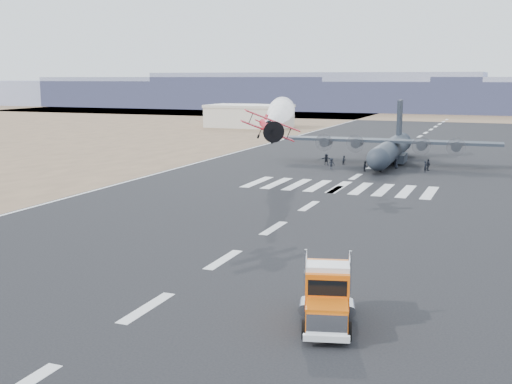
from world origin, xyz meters
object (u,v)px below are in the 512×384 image
Objects in this scene: crew_a at (395,162)px; crew_c at (331,164)px; transport_aircraft at (391,148)px; crew_b at (344,160)px; hangar_left at (249,116)px; aerobatic_biplane at (268,127)px; crew_f at (326,159)px; semi_truck at (327,294)px; crew_h at (365,166)px; crew_d at (428,165)px; crew_g at (425,167)px; crew_e at (396,163)px.

crew_a is 11.51m from crew_c.
transport_aircraft is at bearing 37.91° from crew_c.
transport_aircraft is 8.65m from crew_b.
hangar_left is at bearing 104.26° from crew_c.
transport_aircraft is (4.85, 47.88, -6.88)m from aerobatic_biplane.
crew_f is at bearing -152.84° from transport_aircraft.
semi_truck reaches higher than crew_h.
aerobatic_biplane is 43.53m from crew_f.
crew_h is at bearing 80.42° from crew_d.
crew_b is 0.85× the size of crew_f.
crew_a reaches higher than crew_h.
hangar_left is at bearing 60.70° from crew_g.
semi_truck reaches higher than crew_b.
transport_aircraft reaches higher than crew_b.
hangar_left is 13.10× the size of crew_d.
aerobatic_biplane reaches higher than semi_truck.
crew_f is at bearing -58.93° from hangar_left.
transport_aircraft reaches higher than crew_e.
transport_aircraft is 22.77× the size of crew_h.
semi_truck is at bearing -173.77° from crew_h.
crew_f is (-19.36, 69.88, -0.90)m from semi_truck.
crew_f reaches higher than crew_h.
crew_c is 5.60m from crew_h.
crew_b is at bearing 87.98° from semi_truck.
crew_e is 0.95× the size of crew_f.
hangar_left is 96.41m from crew_d.
transport_aircraft reaches higher than semi_truck.
crew_c is (-7.72, -10.73, -1.81)m from transport_aircraft.
semi_truck is 5.25× the size of crew_a.
crew_a is (1.43, -3.75, -1.92)m from transport_aircraft.
crew_d is (7.14, -6.60, -1.79)m from transport_aircraft.
hangar_left is 15.66× the size of crew_b.
crew_b is at bearing 176.55° from crew_f.
crew_f reaches higher than crew_e.
aerobatic_biplane is 3.19× the size of crew_f.
crew_h is at bearing -16.75° from crew_c.
hangar_left is 15.26× the size of crew_h.
crew_h reaches higher than crew_b.
semi_truck reaches higher than crew_d.
aerobatic_biplane is at bearing 129.97° from crew_d.
hangar_left reaches higher than crew_h.
crew_c is (-17.06, 64.69, -0.91)m from semi_truck.
aerobatic_biplane is at bearing 74.39° from crew_f.
crew_g is 9.35m from crew_h.
transport_aircraft is 6.43m from crew_e.
semi_truck is 65.67m from crew_h.
crew_a is 7.33m from crew_g.
crew_g is at bearing 140.81° from crew_d.
transport_aircraft is 23.37× the size of crew_b.
transport_aircraft is 19.77× the size of crew_f.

